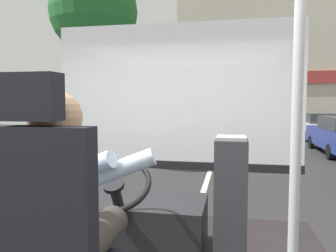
% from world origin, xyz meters
% --- Properties ---
extents(ground, '(18.00, 44.00, 0.06)m').
position_xyz_m(ground, '(0.00, 8.80, -0.02)').
color(ground, '#2C2C2C').
extents(bus_driver, '(0.75, 0.58, 0.80)m').
position_xyz_m(bus_driver, '(-0.17, -0.32, 1.40)').
color(bus_driver, '#332D28').
rests_on(bus_driver, driver_seat).
extents(steering_console, '(1.10, 0.96, 0.77)m').
position_xyz_m(steering_console, '(-0.17, 0.73, 0.92)').
color(steering_console, black).
rests_on(steering_console, bus_floor).
extents(handrail_pole, '(0.04, 0.04, 2.06)m').
position_xyz_m(handrail_pole, '(0.83, -0.23, 1.73)').
color(handrail_pole, '#B7B7BC').
rests_on(handrail_pole, bus_floor).
extents(fare_box, '(0.21, 0.23, 0.94)m').
position_xyz_m(fare_box, '(0.57, 0.49, 1.17)').
color(fare_box, '#333338').
rests_on(fare_box, bus_floor).
extents(windshield_panel, '(2.50, 0.08, 1.48)m').
position_xyz_m(windshield_panel, '(0.00, 1.62, 1.75)').
color(windshield_panel, silver).
extents(street_tree, '(2.47, 2.47, 5.62)m').
position_xyz_m(street_tree, '(-3.34, 7.22, 4.33)').
color(street_tree, '#4C3828').
rests_on(street_tree, ground).
extents(shop_building, '(13.15, 4.92, 8.35)m').
position_xyz_m(shop_building, '(4.23, 17.78, 4.18)').
color(shop_building, '#BCB29E').
rests_on(shop_building, ground).
extents(parked_car_white, '(2.03, 4.10, 1.28)m').
position_xyz_m(parked_car_white, '(4.83, 15.32, 0.66)').
color(parked_car_white, silver).
rests_on(parked_car_white, ground).
extents(parked_car_black, '(2.00, 4.43, 1.29)m').
position_xyz_m(parked_car_black, '(4.62, 20.79, 0.67)').
color(parked_car_black, black).
rests_on(parked_car_black, ground).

